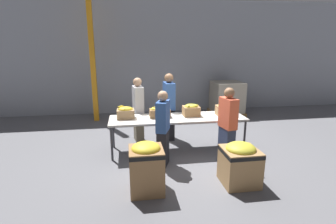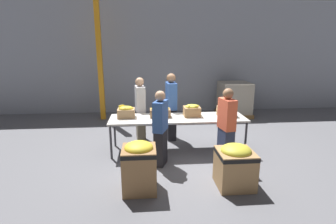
{
  "view_description": "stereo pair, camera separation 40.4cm",
  "coord_description": "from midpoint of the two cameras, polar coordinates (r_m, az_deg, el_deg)",
  "views": [
    {
      "loc": [
        -1.13,
        -5.78,
        2.46
      ],
      "look_at": [
        -0.23,
        -0.03,
        0.95
      ],
      "focal_mm": 28.0,
      "sensor_mm": 36.0,
      "label": 1
    },
    {
      "loc": [
        -0.73,
        -5.83,
        2.46
      ],
      "look_at": [
        -0.23,
        -0.03,
        0.95
      ],
      "focal_mm": 28.0,
      "sensor_mm": 36.0,
      "label": 2
    }
  ],
  "objects": [
    {
      "name": "ground_plane",
      "position": [
        6.37,
        3.93,
        -8.23
      ],
      "size": [
        30.0,
        30.0,
        0.0
      ],
      "primitive_type": "plane",
      "color": "slate"
    },
    {
      "name": "donation_bin_1",
      "position": [
        4.89,
        16.74,
        -10.9
      ],
      "size": [
        0.62,
        0.62,
        0.78
      ],
      "color": "#A37A4C",
      "rests_on": "ground_plane"
    },
    {
      "name": "banana_box_3",
      "position": [
        6.37,
        14.43,
        0.47
      ],
      "size": [
        0.41,
        0.3,
        0.32
      ],
      "color": "tan",
      "rests_on": "sorting_table"
    },
    {
      "name": "sorting_table",
      "position": [
        6.12,
        4.05,
        -1.62
      ],
      "size": [
        3.15,
        0.87,
        0.81
      ],
      "color": "beige",
      "rests_on": "ground_plane"
    },
    {
      "name": "banana_box_0",
      "position": [
        6.11,
        -7.24,
        0.06
      ],
      "size": [
        0.39,
        0.33,
        0.29
      ],
      "color": "tan",
      "rests_on": "sorting_table"
    },
    {
      "name": "donation_bin_0",
      "position": [
        4.54,
        -3.69,
        -11.48
      ],
      "size": [
        0.57,
        0.57,
        0.89
      ],
      "color": "olive",
      "rests_on": "ground_plane"
    },
    {
      "name": "volunteer_0",
      "position": [
        6.78,
        -4.34,
        0.49
      ],
      "size": [
        0.28,
        0.47,
        1.66
      ],
      "rotation": [
        0.0,
        0.0,
        -1.42
      ],
      "color": "#6B604C",
      "rests_on": "ground_plane"
    },
    {
      "name": "volunteer_1",
      "position": [
        5.58,
        14.59,
        -3.24
      ],
      "size": [
        0.29,
        0.46,
        1.61
      ],
      "rotation": [
        0.0,
        0.0,
        1.75
      ],
      "color": "#2D3856",
      "rests_on": "ground_plane"
    },
    {
      "name": "pallet_stack_0",
      "position": [
        9.55,
        15.41,
        2.63
      ],
      "size": [
        1.09,
        1.09,
        1.18
      ],
      "color": "olive",
      "rests_on": "ground_plane"
    },
    {
      "name": "support_pillar",
      "position": [
        8.82,
        -13.36,
        11.13
      ],
      "size": [
        0.16,
        0.16,
        4.0
      ],
      "color": "orange",
      "rests_on": "ground_plane"
    },
    {
      "name": "volunteer_3",
      "position": [
        5.36,
        0.51,
        -3.73
      ],
      "size": [
        0.35,
        0.47,
        1.57
      ],
      "rotation": [
        0.0,
        0.0,
        1.21
      ],
      "color": "black",
      "rests_on": "ground_plane"
    },
    {
      "name": "banana_box_1",
      "position": [
        6.11,
        0.16,
        0.11
      ],
      "size": [
        0.47,
        0.29,
        0.27
      ],
      "color": "olive",
      "rests_on": "sorting_table"
    },
    {
      "name": "wall_back",
      "position": [
        9.69,
        0.63,
        11.78
      ],
      "size": [
        16.0,
        0.08,
        4.0
      ],
      "color": "#9399A3",
      "rests_on": "ground_plane"
    },
    {
      "name": "volunteer_2",
      "position": [
        6.83,
        2.37,
        1.03
      ],
      "size": [
        0.27,
        0.49,
        1.75
      ],
      "rotation": [
        0.0,
        0.0,
        -1.49
      ],
      "color": "black",
      "rests_on": "ground_plane"
    },
    {
      "name": "banana_box_2",
      "position": [
        6.22,
        7.08,
        0.38
      ],
      "size": [
        0.38,
        0.33,
        0.28
      ],
      "color": "#A37A4C",
      "rests_on": "sorting_table"
    }
  ]
}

